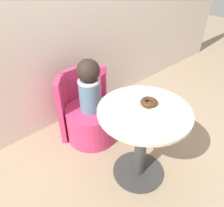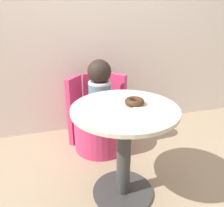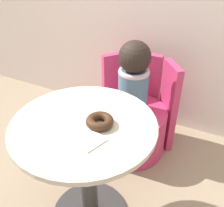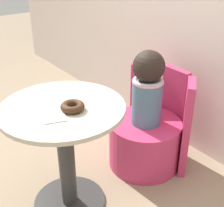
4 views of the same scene
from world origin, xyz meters
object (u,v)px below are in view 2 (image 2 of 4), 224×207
Objects in this scene: child_figure at (100,87)px; donut at (135,102)px; round_table at (124,138)px; tub_chair at (101,131)px.

child_figure reaches higher than donut.
child_figure is 4.08× the size of donut.
donut is at bearing 17.07° from round_table.
child_figure is at bearing 91.13° from round_table.
donut is (0.07, 0.02, 0.25)m from round_table.
tub_chair is at bearing 91.13° from round_table.
child_figure is (0.00, 0.00, 0.45)m from tub_chair.
child_figure is (-0.01, 0.66, 0.15)m from round_table.
child_figure reaches higher than tub_chair.
child_figure is 0.65m from donut.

